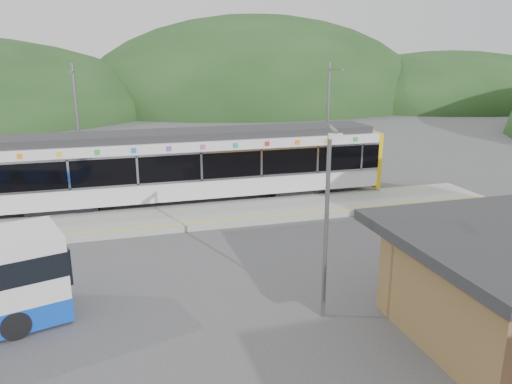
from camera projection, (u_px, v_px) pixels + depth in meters
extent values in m
plane|color=#4C4C4F|center=(254.00, 240.00, 20.64)|extent=(120.00, 120.00, 0.00)
ellipsoid|color=#1E3D19|center=(257.00, 105.00, 74.92)|extent=(52.00, 39.00, 26.00)
ellipsoid|color=#1E3D19|center=(448.00, 104.00, 77.17)|extent=(44.00, 33.00, 16.00)
cube|color=#9E9E99|center=(235.00, 213.00, 23.66)|extent=(26.00, 3.20, 0.30)
cube|color=yellow|center=(242.00, 218.00, 22.41)|extent=(26.00, 0.10, 0.01)
cube|color=black|center=(64.00, 207.00, 24.01)|extent=(3.20, 2.20, 0.56)
cube|color=black|center=(297.00, 189.00, 27.24)|extent=(3.20, 2.20, 0.56)
cube|color=silver|center=(187.00, 184.00, 25.42)|extent=(20.00, 2.90, 0.92)
cube|color=black|center=(186.00, 161.00, 25.11)|extent=(20.00, 2.96, 1.45)
cube|color=silver|center=(192.00, 181.00, 23.90)|extent=(20.00, 0.05, 0.10)
cube|color=silver|center=(191.00, 153.00, 23.54)|extent=(20.00, 0.05, 0.10)
cube|color=silver|center=(186.00, 142.00, 24.85)|extent=(20.00, 2.90, 0.45)
cube|color=#2D2D30|center=(185.00, 134.00, 24.75)|extent=(19.40, 2.50, 0.36)
cube|color=yellow|center=(367.00, 156.00, 27.92)|extent=(0.24, 2.92, 3.00)
cube|color=silver|center=(69.00, 175.00, 22.24)|extent=(0.10, 0.05, 1.35)
cube|color=silver|center=(137.00, 171.00, 23.05)|extent=(0.10, 0.05, 1.35)
cube|color=silver|center=(202.00, 167.00, 23.85)|extent=(0.10, 0.05, 1.35)
cube|color=silver|center=(261.00, 163.00, 24.66)|extent=(0.10, 0.05, 1.35)
cube|color=silver|center=(318.00, 160.00, 25.47)|extent=(0.10, 0.05, 1.35)
cube|color=silver|center=(362.00, 157.00, 26.14)|extent=(0.10, 0.05, 1.35)
cube|color=orange|center=(20.00, 156.00, 21.48)|extent=(0.22, 0.04, 0.22)
cube|color=yellow|center=(59.00, 154.00, 21.91)|extent=(0.22, 0.04, 0.22)
cube|color=green|center=(97.00, 152.00, 22.34)|extent=(0.22, 0.04, 0.22)
cube|color=blue|center=(134.00, 150.00, 22.77)|extent=(0.22, 0.04, 0.22)
cube|color=purple|center=(169.00, 149.00, 23.21)|extent=(0.22, 0.04, 0.22)
cube|color=#E54C8C|center=(203.00, 147.00, 23.64)|extent=(0.22, 0.04, 0.22)
cube|color=#19A5A5|center=(236.00, 145.00, 24.07)|extent=(0.22, 0.04, 0.22)
cube|color=red|center=(267.00, 144.00, 24.50)|extent=(0.22, 0.04, 0.22)
cube|color=orange|center=(298.00, 142.00, 24.93)|extent=(0.22, 0.04, 0.22)
cube|color=yellow|center=(327.00, 141.00, 25.36)|extent=(0.22, 0.04, 0.22)
cube|color=green|center=(356.00, 139.00, 25.79)|extent=(0.22, 0.04, 0.22)
cylinder|color=slate|center=(78.00, 133.00, 25.78)|extent=(0.18, 0.18, 7.00)
cube|color=slate|center=(71.00, 72.00, 24.21)|extent=(0.08, 1.80, 0.08)
cylinder|color=slate|center=(327.00, 123.00, 29.55)|extent=(0.18, 0.18, 7.00)
cube|color=slate|center=(335.00, 69.00, 27.98)|extent=(0.08, 1.80, 0.08)
cylinder|color=black|center=(10.00, 309.00, 14.24)|extent=(1.43, 2.45, 0.79)
cylinder|color=slate|center=(326.00, 225.00, 13.92)|extent=(0.12, 0.12, 5.63)
cube|color=slate|center=(337.00, 130.00, 12.80)|extent=(0.36, 0.94, 0.12)
cube|color=silver|center=(344.00, 136.00, 12.43)|extent=(0.38, 0.26, 0.12)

